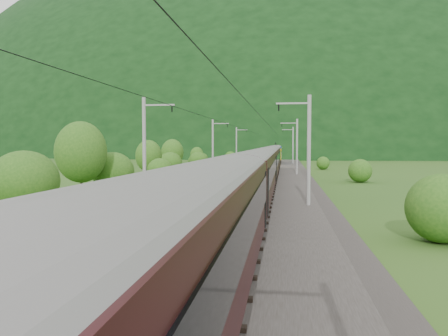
# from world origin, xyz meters

# --- Properties ---
(ground) EXTENTS (600.00, 600.00, 0.00)m
(ground) POSITION_xyz_m (0.00, 0.00, 0.00)
(ground) COLOR #295119
(ground) RESTS_ON ground
(railbed) EXTENTS (14.00, 220.00, 0.30)m
(railbed) POSITION_xyz_m (0.00, 10.00, 0.15)
(railbed) COLOR #38332D
(railbed) RESTS_ON ground
(track_left) EXTENTS (2.40, 220.00, 0.27)m
(track_left) POSITION_xyz_m (-2.40, 10.00, 0.37)
(track_left) COLOR brown
(track_left) RESTS_ON railbed
(track_right) EXTENTS (2.40, 220.00, 0.27)m
(track_right) POSITION_xyz_m (2.40, 10.00, 0.37)
(track_right) COLOR brown
(track_right) RESTS_ON railbed
(catenary_left) EXTENTS (2.54, 192.28, 8.00)m
(catenary_left) POSITION_xyz_m (-6.12, 32.00, 4.50)
(catenary_left) COLOR gray
(catenary_left) RESTS_ON railbed
(catenary_right) EXTENTS (2.54, 192.28, 8.00)m
(catenary_right) POSITION_xyz_m (6.12, 32.00, 4.50)
(catenary_right) COLOR gray
(catenary_right) RESTS_ON railbed
(overhead_wires) EXTENTS (4.83, 198.00, 0.03)m
(overhead_wires) POSITION_xyz_m (0.00, 10.00, 7.10)
(overhead_wires) COLOR black
(overhead_wires) RESTS_ON ground
(mountain_main) EXTENTS (504.00, 360.00, 244.00)m
(mountain_main) POSITION_xyz_m (0.00, 260.00, 0.00)
(mountain_main) COLOR black
(mountain_main) RESTS_ON ground
(mountain_ridge) EXTENTS (336.00, 280.00, 132.00)m
(mountain_ridge) POSITION_xyz_m (-120.00, 300.00, 0.00)
(mountain_ridge) COLOR black
(mountain_ridge) RESTS_ON ground
(train) EXTENTS (2.66, 146.81, 4.61)m
(train) POSITION_xyz_m (2.40, -3.22, 3.20)
(train) COLOR black
(train) RESTS_ON ground
(hazard_post_near) EXTENTS (0.16, 0.16, 1.48)m
(hazard_post_near) POSITION_xyz_m (-0.74, 42.80, 1.04)
(hazard_post_near) COLOR red
(hazard_post_near) RESTS_ON railbed
(hazard_post_far) EXTENTS (0.16, 0.16, 1.46)m
(hazard_post_far) POSITION_xyz_m (0.54, 54.74, 1.03)
(hazard_post_far) COLOR red
(hazard_post_far) RESTS_ON railbed
(signal) EXTENTS (0.27, 0.27, 2.45)m
(signal) POSITION_xyz_m (-3.27, 51.98, 1.74)
(signal) COLOR black
(signal) RESTS_ON railbed
(vegetation_left) EXTENTS (13.32, 147.91, 6.85)m
(vegetation_left) POSITION_xyz_m (-14.09, 8.42, 2.43)
(vegetation_left) COLOR #235316
(vegetation_left) RESTS_ON ground
(vegetation_right) EXTENTS (6.05, 93.60, 3.07)m
(vegetation_right) POSITION_xyz_m (11.78, -7.94, 1.42)
(vegetation_right) COLOR #235316
(vegetation_right) RESTS_ON ground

